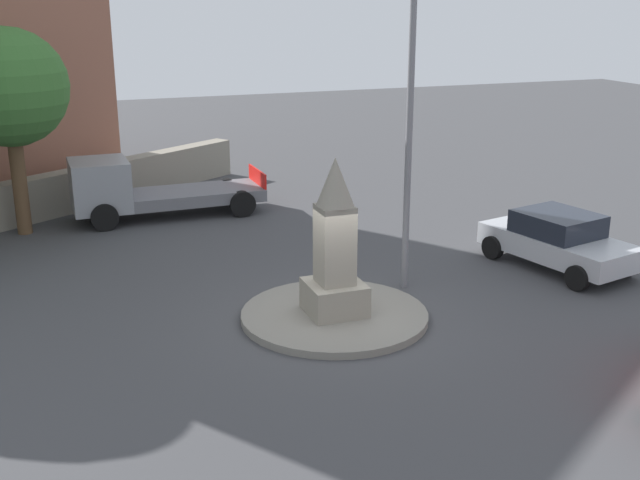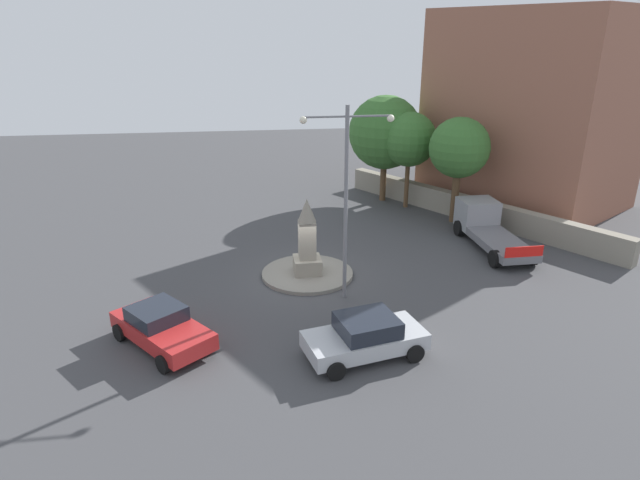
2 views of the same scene
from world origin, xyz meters
The scene contains 8 objects.
ground_plane centered at (0.00, 0.00, 0.00)m, with size 80.00×80.00×0.00m, color #424244.
traffic_island centered at (0.00, 0.00, 0.08)m, with size 4.17×4.17×0.17m, color gray.
monument centered at (0.00, 0.00, 1.63)m, with size 1.23×1.23×3.50m.
streetlamp centered at (1.29, -2.35, 4.80)m, with size 3.58×0.28×7.92m.
car_silver_parked_right centered at (1.22, -6.78, 0.76)m, with size 4.40×2.79×1.47m.
truck_grey_far_side centered at (9.80, 2.83, 0.94)m, with size 2.29×6.07×1.99m.
stone_boundary_wall centered at (10.40, 6.65, 0.69)m, with size 18.72×0.70×1.37m, color gray.
tree_far_corner centered at (9.37, 6.40, 4.33)m, with size 3.41×3.41×6.08m.
Camera 1 is at (-15.06, 5.92, 6.94)m, focal length 44.10 mm.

